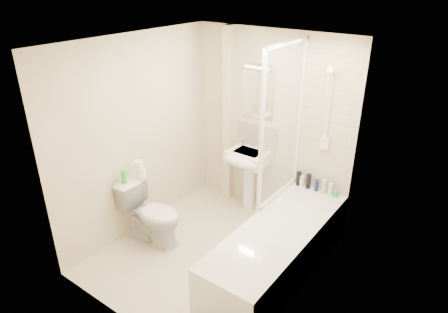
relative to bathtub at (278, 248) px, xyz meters
The scene contains 26 objects.
floor 0.83m from the bathtub, 165.07° to the right, with size 2.50×2.50×0.00m, color beige.
wall_back 1.58m from the bathtub, 125.54° to the left, with size 2.20×0.02×2.40m, color beige.
wall_left 2.07m from the bathtub, behind, with size 0.02×2.50×2.40m, color beige.
wall_right 1.00m from the bathtub, 29.74° to the right, with size 0.02×2.50×2.40m, color beige.
ceiling 2.25m from the bathtub, 165.07° to the right, with size 2.20×2.50×0.02m, color white.
tile_back 1.54m from the bathtub, 90.00° to the left, with size 0.70×0.01×1.75m, color beige.
tile_right 1.19m from the bathtub, ahead, with size 0.01×2.10×1.75m, color beige.
pipe_boxing 1.92m from the bathtub, 144.15° to the left, with size 0.12×0.12×2.40m, color beige.
splashback 1.59m from the bathtub, 132.29° to the left, with size 0.60×0.01×0.30m, color beige.
mirror 1.91m from the bathtub, 132.34° to the left, with size 0.46×0.01×0.60m, color white.
strip_light 2.16m from the bathtub, 132.98° to the left, with size 0.42×0.07×0.07m, color silver.
bathtub is the anchor object (origin of this frame).
shower_screen 1.35m from the bathtub, 120.33° to the left, with size 0.04×0.92×1.80m.
shower_fixture 1.60m from the bathtub, 90.10° to the left, with size 0.10×0.16×0.99m.
pedestal_sink 1.31m from the bathtub, 139.31° to the left, with size 0.51×0.48×0.99m.
bottle_black_a 1.06m from the bathtub, 105.25° to the left, with size 0.06×0.06×0.18m, color black.
bottle_white_a 1.04m from the bathtub, 102.70° to the left, with size 0.06×0.06×0.14m, color silver.
bottle_black_b 1.03m from the bathtub, 97.76° to the left, with size 0.06×0.06×0.19m, color black.
bottle_blue 1.02m from the bathtub, 91.27° to the left, with size 0.05×0.05×0.14m, color navy.
bottle_cream 1.02m from the bathtub, 85.56° to the left, with size 0.06×0.06×0.18m, color beige.
bottle_white_b 1.03m from the bathtub, 80.75° to the left, with size 0.06×0.06×0.16m, color silver.
bottle_green 1.03m from the bathtub, 76.92° to the left, with size 0.06×0.06×0.09m, color green.
toilet 1.53m from the bathtub, 164.10° to the right, with size 0.79×0.50×0.77m, color white.
toilet_roll_lower 1.81m from the bathtub, 168.83° to the right, with size 0.12×0.12×0.11m, color white.
toilet_roll_upper 1.85m from the bathtub, 168.04° to the right, with size 0.10×0.10×0.11m, color white.
green_bottle 1.91m from the bathtub, 162.31° to the right, with size 0.06×0.06×0.16m, color green.
Camera 1 is at (2.33, -2.93, 3.00)m, focal length 32.00 mm.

